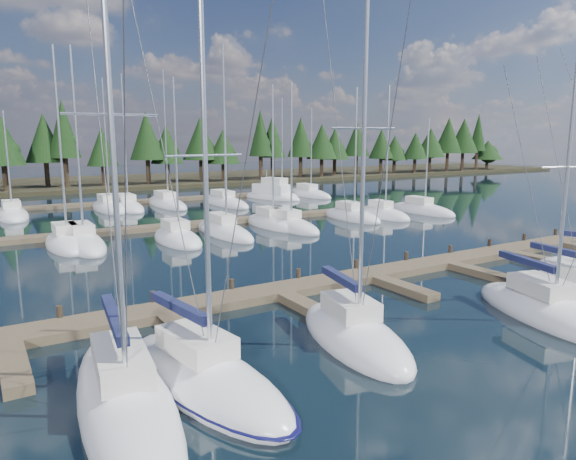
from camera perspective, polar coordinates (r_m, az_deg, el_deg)
ground at (r=39.29m, az=-2.60°, el=-1.44°), size 260.00×260.00×0.00m
far_shore at (r=95.83m, az=-20.34°, el=4.94°), size 220.00×30.00×0.60m
main_dock at (r=29.12m, az=9.60°, el=-5.25°), size 44.00×6.13×0.90m
back_docks at (r=56.96m, az=-12.20°, el=2.14°), size 50.00×21.80×0.40m
front_sailboat_0 at (r=16.53m, az=-17.63°, el=-17.55°), size 3.83×10.86×15.35m
front_sailboat_1 at (r=17.38m, az=-9.35°, el=-15.81°), size 4.28×9.22×13.37m
front_sailboat_2 at (r=20.59m, az=7.34°, el=-11.45°), size 4.31×7.97×14.91m
front_sailboat_3 at (r=25.73m, az=26.74°, el=-8.11°), size 5.06×8.91×12.14m
front_sailboat_4 at (r=29.19m, az=29.20°, el=-6.21°), size 3.94×8.07×12.84m
back_sailboat_rows at (r=52.94m, az=-10.01°, el=1.70°), size 45.60×31.23×16.51m
motor_yacht_right at (r=68.45m, az=-1.79°, el=3.92°), size 5.90×9.76×4.63m
tree_line at (r=85.79m, az=-19.83°, el=9.31°), size 186.49×11.90×14.29m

